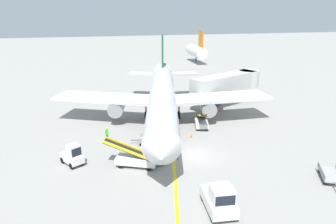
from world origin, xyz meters
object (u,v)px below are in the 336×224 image
Objects in this scene: baggage_cart_loaded at (152,140)px; baggage_cart_empty_trailing at (330,174)px; baggage_tug_near_wing at (73,156)px; ground_crew_marshaller at (107,134)px; belt_loader_forward_hold at (135,158)px; safety_cone_nose_right at (220,110)px; belt_loader_aft_hold at (201,121)px; pushback_tug at (220,199)px; jet_bridge at (231,82)px; airliner at (162,97)px; ground_crew_wing_walker at (177,150)px; safety_cone_nose_left at (191,136)px.

baggage_cart_empty_trailing is (13.52, -11.12, 0.00)m from baggage_cart_loaded.
baggage_tug_near_wing is 1.60× the size of ground_crew_marshaller.
belt_loader_forward_hold is 19.91m from safety_cone_nose_right.
baggage_cart_empty_trailing is at bearing -66.65° from belt_loader_aft_hold.
belt_loader_forward_hold and belt_loader_aft_hold have the same top height.
belt_loader_aft_hold reaches higher than pushback_tug.
belt_loader_aft_hold is 11.73× the size of safety_cone_nose_right.
pushback_tug is 9.77m from belt_loader_forward_hold.
baggage_cart_loaded is at bearing -141.86° from safety_cone_nose_right.
jet_bridge is at bearing 33.32° from baggage_tug_near_wing.
ground_crew_marshaller is at bearing -146.17° from airliner.
airliner reaches higher than baggage_tug_near_wing.
baggage_cart_empty_trailing is (21.65, -8.15, -0.46)m from baggage_tug_near_wing.
pushback_tug is at bearing -112.65° from safety_cone_nose_right.
belt_loader_forward_hold reaches higher than baggage_cart_empty_trailing.
jet_bridge reaches higher than belt_loader_aft_hold.
airliner is 12.84× the size of baggage_tug_near_wing.
pushback_tug is 8.53× the size of safety_cone_nose_right.
safety_cone_nose_right is (11.77, 9.24, -0.25)m from baggage_cart_loaded.
airliner is at bearing 84.71° from ground_crew_wing_walker.
baggage_cart_empty_trailing is 8.45× the size of safety_cone_nose_right.
safety_cone_nose_left is 1.00× the size of safety_cone_nose_right.
belt_loader_forward_hold reaches higher than ground_crew_wing_walker.
airliner reaches higher than belt_loader_aft_hold.
airliner reaches higher than baggage_cart_loaded.
baggage_cart_loaded is 8.71× the size of safety_cone_nose_left.
belt_loader_forward_hold is 2.99× the size of ground_crew_wing_walker.
baggage_tug_near_wing is 5.91m from belt_loader_forward_hold.
belt_loader_forward_hold reaches higher than ground_crew_marshaller.
belt_loader_aft_hold is at bearing 10.69° from ground_crew_marshaller.
belt_loader_aft_hold is 7.15m from safety_cone_nose_right.
baggage_tug_near_wing is 13.38m from safety_cone_nose_left.
baggage_cart_empty_trailing is at bearing -35.12° from ground_crew_marshaller.
jet_bridge reaches higher than belt_loader_forward_hold.
baggage_tug_near_wing is 5.79m from ground_crew_marshaller.
baggage_cart_empty_trailing is at bearing -30.65° from ground_crew_wing_walker.
safety_cone_nose_left is (4.72, 0.68, -0.25)m from baggage_cart_loaded.
jet_bridge is 4.66× the size of baggage_tug_near_wing.
airliner reaches higher than ground_crew_wing_walker.
safety_cone_nose_right is (10.06, 13.36, -0.69)m from ground_crew_wing_walker.
baggage_cart_empty_trailing is (11.08, 2.00, -0.53)m from pushback_tug.
baggage_tug_near_wing is at bearing -126.50° from ground_crew_marshaller.
belt_loader_aft_hold is (15.17, 6.87, -0.15)m from baggage_tug_near_wing.
safety_cone_nose_right is at bearing -135.60° from jet_bridge.
belt_loader_aft_hold is 9.63m from ground_crew_wing_walker.
ground_crew_marshaller is (-11.72, -2.21, 0.13)m from belt_loader_aft_hold.
baggage_cart_empty_trailing is at bearing -21.96° from belt_loader_forward_hold.
ground_crew_marshaller reaches higher than baggage_cart_loaded.
belt_loader_forward_hold is 5.29m from baggage_cart_loaded.
ground_crew_marshaller is at bearing 53.50° from baggage_tug_near_wing.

